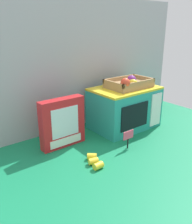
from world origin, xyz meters
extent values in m
plane|color=#147A4C|center=(0.00, 0.00, 0.00)|extent=(1.70, 1.70, 0.00)
cube|color=#A0A3A8|center=(0.00, 0.23, 0.39)|extent=(1.61, 0.03, 0.78)
cube|color=teal|center=(0.20, 0.02, 0.12)|extent=(0.41, 0.27, 0.25)
cube|color=yellow|center=(0.20, 0.02, 0.25)|extent=(0.41, 0.27, 0.01)
cube|color=black|center=(0.15, -0.12, 0.12)|extent=(0.21, 0.01, 0.15)
cube|color=white|center=(0.34, -0.12, 0.12)|extent=(0.09, 0.01, 0.21)
cube|color=#A37F51|center=(0.22, 0.02, 0.27)|extent=(0.27, 0.18, 0.03)
cube|color=#A37F51|center=(0.22, -0.07, 0.30)|extent=(0.27, 0.01, 0.02)
cube|color=#A37F51|center=(0.22, 0.10, 0.30)|extent=(0.27, 0.01, 0.02)
cube|color=#A37F51|center=(0.09, 0.02, 0.30)|extent=(0.01, 0.18, 0.02)
cube|color=#A37F51|center=(0.35, 0.02, 0.30)|extent=(0.01, 0.18, 0.02)
ellipsoid|color=yellow|center=(0.19, -0.05, 0.31)|extent=(0.06, 0.07, 0.04)
sphere|color=#72287F|center=(0.20, -0.03, 0.31)|extent=(0.06, 0.06, 0.06)
sphere|color=#E04228|center=(0.12, -0.05, 0.31)|extent=(0.05, 0.05, 0.05)
cube|color=red|center=(-0.24, 0.04, 0.13)|extent=(0.25, 0.06, 0.26)
cube|color=silver|center=(-0.24, 0.01, 0.15)|extent=(0.16, 0.00, 0.16)
cube|color=white|center=(-0.24, 0.01, 0.04)|extent=(0.19, 0.00, 0.04)
cylinder|color=black|center=(0.01, -0.20, 0.03)|extent=(0.01, 0.01, 0.06)
cube|color=#F44C6B|center=(0.01, -0.20, 0.08)|extent=(0.07, 0.00, 0.05)
cylinder|color=yellow|center=(-0.21, -0.18, 0.02)|extent=(0.05, 0.05, 0.03)
cylinder|color=yellow|center=(-0.23, -0.22, 0.02)|extent=(0.05, 0.04, 0.03)
cylinder|color=yellow|center=(-0.24, -0.26, 0.02)|extent=(0.05, 0.03, 0.03)
camera|label=1|loc=(-0.83, -1.01, 0.63)|focal=38.97mm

